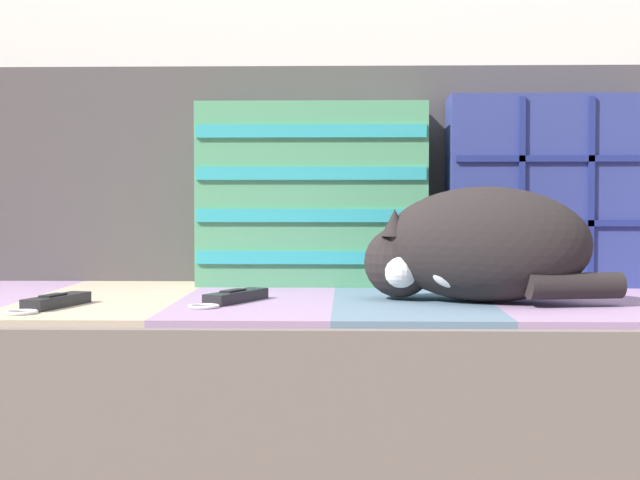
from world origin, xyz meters
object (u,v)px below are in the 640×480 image
(game_remote_far, at_px, (234,297))
(couch, at_px, (407,403))
(throw_pillow_quilted, at_px, (549,191))
(sleeping_cat, at_px, (473,248))
(throw_pillow_striped, at_px, (312,195))
(game_remote_near, at_px, (54,302))

(game_remote_far, bearing_deg, couch, 25.10)
(throw_pillow_quilted, distance_m, game_remote_far, 0.69)
(couch, bearing_deg, throw_pillow_quilted, 34.49)
(throw_pillow_quilted, xyz_separation_m, sleeping_cat, (-0.19, -0.32, -0.10))
(couch, xyz_separation_m, throw_pillow_striped, (-0.18, 0.20, 0.37))
(throw_pillow_quilted, bearing_deg, throw_pillow_striped, -179.94)
(throw_pillow_striped, xyz_separation_m, sleeping_cat, (0.28, -0.32, -0.09))
(throw_pillow_striped, distance_m, sleeping_cat, 0.43)
(game_remote_far, bearing_deg, sleeping_cat, 2.78)
(throw_pillow_quilted, xyz_separation_m, game_remote_near, (-0.85, -0.42, -0.18))
(sleeping_cat, relative_size, game_remote_far, 2.06)
(throw_pillow_quilted, relative_size, game_remote_near, 1.95)
(game_remote_near, bearing_deg, couch, 21.15)
(sleeping_cat, distance_m, game_remote_near, 0.68)
(couch, xyz_separation_m, throw_pillow_quilted, (0.29, 0.20, 0.38))
(couch, relative_size, game_remote_far, 9.74)
(game_remote_near, bearing_deg, sleeping_cat, 8.60)
(throw_pillow_quilted, height_order, game_remote_far, throw_pillow_quilted)
(couch, height_order, game_remote_near, game_remote_near)
(throw_pillow_striped, relative_size, sleeping_cat, 1.09)
(couch, relative_size, throw_pillow_quilted, 4.89)
(game_remote_near, xyz_separation_m, game_remote_far, (0.27, 0.08, 0.00))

